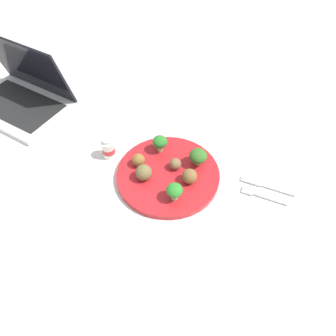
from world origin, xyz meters
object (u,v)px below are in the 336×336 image
Objects in this scene: meatball_far_rim at (144,172)px; fork at (262,195)px; meatball_back_right at (138,161)px; broccoli_floret_back_left at (160,142)px; meatball_mid_left at (189,176)px; broccoli_floret_mid_left at (175,191)px; napkin at (266,192)px; knife at (265,185)px; yogurt_bottle at (108,149)px; plate at (168,175)px; laptop at (21,95)px; meatball_front_right at (175,164)px; broccoli_floret_mid_right at (198,156)px.

meatball_far_rim is 0.31m from fork.
meatball_back_right is at bearing 4.37° from fork.
broccoli_floret_back_left is 1.25× the size of meatball_mid_left.
broccoli_floret_back_left is at bearing -56.20° from broccoli_floret_mid_left.
napkin is 0.02m from knife.
yogurt_bottle is (0.25, -0.02, -0.01)m from meatball_mid_left.
fork is (-0.19, -0.03, -0.03)m from meatball_mid_left.
plate is 0.57m from laptop.
meatball_far_rim is 1.35× the size of meatball_front_right.
broccoli_floret_back_left is 0.42× the size of fork.
yogurt_bottle is (0.13, 0.06, -0.02)m from broccoli_floret_back_left.
meatball_mid_left is at bearing 13.30° from napkin.
broccoli_floret_mid_right reaches higher than yogurt_bottle.
broccoli_floret_mid_right is at bearing -0.45° from knife.
broccoli_floret_back_left is at bearing -5.73° from broccoli_floret_mid_right.
meatball_mid_left is 0.21m from napkin.
laptop is (0.81, -0.10, 0.03)m from fork.
meatball_far_rim is 0.26× the size of napkin.
plate is 0.09m from broccoli_floret_mid_left.
meatball_back_right is at bearing 15.43° from meatball_front_right.
yogurt_bottle is (0.20, 0.01, -0.00)m from meatball_front_right.
knife reaches higher than napkin.
meatball_mid_left reaches higher than meatball_back_right.
broccoli_floret_mid_left is 0.41× the size of fork.
broccoli_floret_mid_right reaches higher than fork.
meatball_front_right is at bearing 143.21° from broccoli_floret_back_left.
napkin is (-0.35, -0.04, -0.03)m from meatball_back_right.
meatball_mid_left is 1.26× the size of meatball_front_right.
meatball_mid_left reaches higher than fork.
plate is 7.79× the size of meatball_back_right.
broccoli_floret_back_left is 0.08m from meatball_front_right.
fork is at bearing 172.98° from laptop.
laptop reaches higher than meatball_back_right.
broccoli_floret_back_left is at bearing 174.27° from laptop.
meatball_far_rim is 0.30× the size of knife.
meatball_back_right is 0.25× the size of knife.
broccoli_floret_mid_right is at bearing -91.86° from meatball_mid_left.
broccoli_floret_back_left is 0.32m from napkin.
yogurt_bottle is at bearing -20.30° from broccoli_floret_mid_left.
broccoli_floret_back_left reaches higher than fork.
napkin is (-0.31, -0.08, -0.04)m from meatball_far_rim.
plate is at bearing 5.07° from fork.
plate is at bearing 8.72° from napkin.
napkin is 0.02m from fork.
broccoli_floret_mid_left is 0.34× the size of knife.
knife is 2.22× the size of yogurt_bottle.
broccoli_floret_mid_right is at bearing -169.39° from yogurt_bottle.
plate is 0.25m from fork.
broccoli_floret_mid_right is 0.20m from fork.
meatball_far_rim is at bearing 162.40° from laptop.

